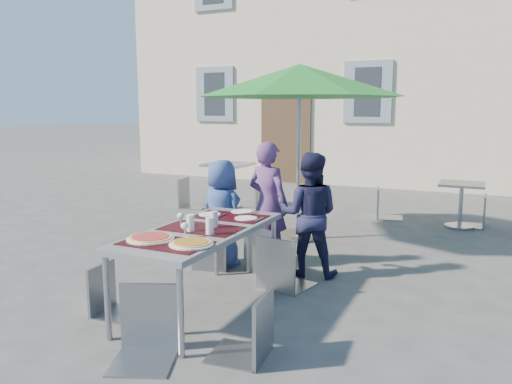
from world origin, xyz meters
The scene contains 23 objects.
ground centered at (0.00, 0.00, 0.00)m, with size 90.00×90.00×0.00m, color #404143.
building centered at (0.00, 11.50, 4.85)m, with size 13.60×8.20×11.10m.
dining_table centered at (0.29, -0.36, 0.70)m, with size 0.80×1.85×0.76m.
pizza_near_left centered at (0.13, -0.88, 0.77)m, with size 0.39×0.39×0.03m.
pizza_near_right centered at (0.52, -0.88, 0.77)m, with size 0.35×0.35×0.03m.
glassware centered at (0.34, -0.46, 0.83)m, with size 0.45×0.48×0.15m.
place_settings centered at (0.29, 0.25, 0.76)m, with size 0.67×0.49×0.01m.
child_0 centered at (-0.17, 0.86, 0.62)m, with size 0.61×0.39×1.24m, color #314988.
child_1 centered at (0.31, 1.09, 0.72)m, with size 0.53×0.35×1.45m, color #5C366F.
child_2 centered at (0.86, 0.95, 0.68)m, with size 0.66×0.38×1.35m, color #1A1A3A.
chair_0 centered at (-0.21, 0.67, 0.54)m, with size 0.49×0.49×0.92m.
chair_1 centered at (0.42, 0.79, 0.60)m, with size 0.58×0.59×1.02m.
chair_2 centered at (0.77, 0.40, 0.62)m, with size 0.55×0.56×1.04m.
chair_3 centered at (-0.39, -0.81, 0.49)m, with size 0.40×0.40×0.84m.
chair_4 centered at (1.10, -1.02, 0.54)m, with size 0.45×0.45×0.93m.
chair_5 centered at (0.39, -1.32, 0.58)m, with size 0.57×0.58×0.99m.
patio_umbrella centered at (0.23, 2.33, 2.17)m, with size 2.78×2.78×2.40m.
cafe_table_0 centered at (-1.72, 3.93, 0.60)m, with size 0.78×0.78×0.83m.
bg_chair_l_0 centered at (-2.43, 3.69, 0.61)m, with size 0.52×0.51×1.03m.
bg_chair_r_0 centered at (-1.09, 3.73, 0.51)m, with size 0.40×0.40×0.88m.
cafe_table_1 centered at (2.26, 4.05, 0.46)m, with size 0.65×0.65×0.70m.
bg_chair_l_1 centered at (1.06, 4.27, 0.56)m, with size 0.50×0.50×0.95m.
bg_chair_r_1 centered at (2.50, 4.23, 0.56)m, with size 0.43×0.42×0.96m.
Camera 1 is at (2.58, -4.10, 1.80)m, focal length 35.00 mm.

